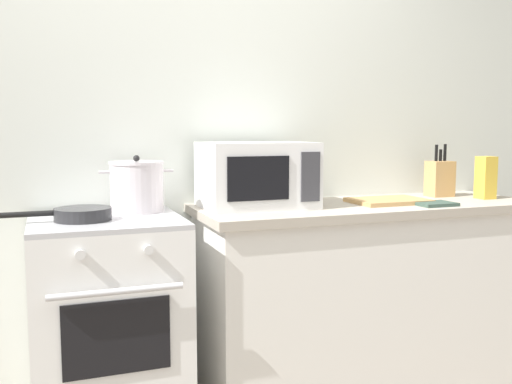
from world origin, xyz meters
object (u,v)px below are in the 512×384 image
object	(u,v)px
stove	(109,327)
pasta_box	(486,178)
cutting_board	(388,201)
frying_pan	(81,214)
oven_mitt	(435,204)
knife_block	(440,178)
microwave	(257,175)
stock_pot	(137,186)

from	to	relation	value
stove	pasta_box	xyz separation A→B (m)	(1.91, -0.03, 0.57)
cutting_board	frying_pan	bearing A→B (deg)	-178.34
oven_mitt	knife_block	bearing A→B (deg)	49.00
stove	pasta_box	bearing A→B (deg)	-0.86
frying_pan	microwave	world-z (taller)	microwave
microwave	knife_block	size ratio (longest dim) A/B	1.78
stove	knife_block	xyz separation A→B (m)	(1.76, 0.14, 0.56)
frying_pan	stove	bearing A→B (deg)	22.58
frying_pan	pasta_box	world-z (taller)	pasta_box
stove	microwave	distance (m)	0.92
stove	pasta_box	distance (m)	2.00
oven_mitt	cutting_board	bearing A→B (deg)	133.38
stove	pasta_box	size ratio (longest dim) A/B	4.18
stock_pot	microwave	xyz separation A→B (m)	(0.54, -0.05, 0.04)
frying_pan	cutting_board	bearing A→B (deg)	1.66
knife_block	oven_mitt	distance (m)	0.41
frying_pan	pasta_box	distance (m)	2.01
microwave	cutting_board	bearing A→B (deg)	-6.75
cutting_board	pasta_box	world-z (taller)	pasta_box
stock_pot	oven_mitt	distance (m)	1.39
pasta_box	oven_mitt	bearing A→B (deg)	-162.61
knife_block	stock_pot	bearing A→B (deg)	-179.67
microwave	cutting_board	size ratio (longest dim) A/B	1.39
microwave	pasta_box	world-z (taller)	microwave
stove	stock_pot	size ratio (longest dim) A/B	2.87
stove	knife_block	world-z (taller)	knife_block
microwave	pasta_box	bearing A→B (deg)	-5.04
cutting_board	knife_block	size ratio (longest dim) A/B	1.28
knife_block	oven_mitt	xyz separation A→B (m)	(-0.26, -0.30, -0.09)
oven_mitt	stove	bearing A→B (deg)	173.95
stock_pot	microwave	bearing A→B (deg)	-5.58
stock_pot	microwave	world-z (taller)	microwave
stove	microwave	xyz separation A→B (m)	(0.69, 0.08, 0.61)
stove	stock_pot	xyz separation A→B (m)	(0.15, 0.13, 0.57)
pasta_box	knife_block	bearing A→B (deg)	132.25
stove	frying_pan	bearing A→B (deg)	-157.42
knife_block	pasta_box	size ratio (longest dim) A/B	1.27
microwave	cutting_board	world-z (taller)	microwave
stock_pot	pasta_box	bearing A→B (deg)	-5.20
microwave	knife_block	world-z (taller)	microwave
stock_pot	knife_block	world-z (taller)	knife_block
frying_pan	pasta_box	bearing A→B (deg)	0.34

